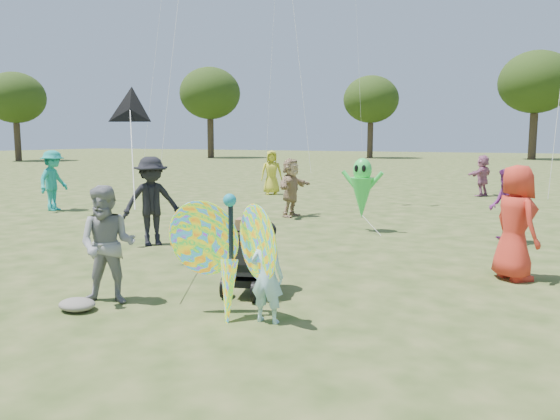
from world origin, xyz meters
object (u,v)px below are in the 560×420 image
object	(u,v)px
crowd_e	(505,205)
crowd_j	(482,176)
crowd_b	(152,201)
crowd_d	(291,187)
alien_kite	(362,191)
jogging_stroller	(253,251)
crowd_a	(515,223)
adult_man	(108,245)
butterfly_kite	(230,256)
crowd_i	(53,181)
crowd_g	(272,172)
child_girl	(267,276)

from	to	relation	value
crowd_e	crowd_j	size ratio (longest dim) A/B	1.02
crowd_b	crowd_d	distance (m)	5.07
alien_kite	jogging_stroller	bearing A→B (deg)	-88.06
crowd_a	crowd_b	size ratio (longest dim) A/B	0.98
crowd_j	crowd_e	bearing A→B (deg)	30.39
adult_man	jogging_stroller	distance (m)	1.97
crowd_j	butterfly_kite	bearing A→B (deg)	17.56
crowd_i	crowd_j	bearing A→B (deg)	-60.83
crowd_b	crowd_e	world-z (taller)	crowd_b
crowd_e	jogging_stroller	size ratio (longest dim) A/B	1.42
crowd_e	crowd_g	world-z (taller)	crowd_g
crowd_g	crowd_i	size ratio (longest dim) A/B	0.94
crowd_e	jogging_stroller	bearing A→B (deg)	-43.95
crowd_j	child_girl	bearing A→B (deg)	19.25
crowd_b	alien_kite	xyz separation A→B (m)	(3.36, 3.51, 0.06)
child_girl	butterfly_kite	world-z (taller)	butterfly_kite
butterfly_kite	alien_kite	distance (m)	6.76
crowd_e	alien_kite	bearing A→B (deg)	-106.75
crowd_i	crowd_b	bearing A→B (deg)	-128.62
child_girl	crowd_d	xyz separation A→B (m)	(-3.49, 8.17, 0.26)
crowd_e	crowd_i	xyz separation A→B (m)	(-12.68, -0.51, 0.12)
child_girl	crowd_e	xyz separation A→B (m)	(2.19, 6.66, 0.23)
crowd_a	crowd_i	bearing A→B (deg)	40.37
crowd_i	crowd_j	size ratio (longest dim) A/B	1.17
crowd_i	butterfly_kite	size ratio (longest dim) A/B	1.05
crowd_a	crowd_g	world-z (taller)	crowd_a
crowd_d	butterfly_kite	xyz separation A→B (m)	(3.00, -8.23, -0.05)
alien_kite	crowd_e	bearing A→B (deg)	-0.38
adult_man	crowd_a	distance (m)	6.07
crowd_b	crowd_d	world-z (taller)	crowd_b
crowd_d	crowd_g	xyz separation A→B (m)	(-3.23, 5.14, 0.04)
adult_man	child_girl	bearing A→B (deg)	-18.35
crowd_b	crowd_g	size ratio (longest dim) A/B	1.06
crowd_a	crowd_g	size ratio (longest dim) A/B	1.04
crowd_i	crowd_j	xyz separation A→B (m)	(11.24, 10.14, -0.13)
crowd_e	alien_kite	world-z (taller)	alien_kite
adult_man	crowd_g	size ratio (longest dim) A/B	0.92
jogging_stroller	crowd_e	bearing A→B (deg)	45.43
crowd_a	alien_kite	size ratio (longest dim) A/B	1.03
butterfly_kite	crowd_i	bearing A→B (deg)	148.18
crowd_g	butterfly_kite	size ratio (longest dim) A/B	0.99
crowd_b	crowd_g	distance (m)	10.43
crowd_a	crowd_e	world-z (taller)	crowd_a
adult_man	crowd_g	bearing A→B (deg)	83.23
crowd_d	jogging_stroller	xyz separation A→B (m)	(2.73, -7.15, -0.21)
child_girl	crowd_g	xyz separation A→B (m)	(-6.72, 13.32, 0.30)
butterfly_kite	crowd_a	bearing A→B (deg)	49.51
butterfly_kite	jogging_stroller	bearing A→B (deg)	104.29
butterfly_kite	alien_kite	bearing A→B (deg)	93.96
crowd_a	crowd_b	world-z (taller)	crowd_b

